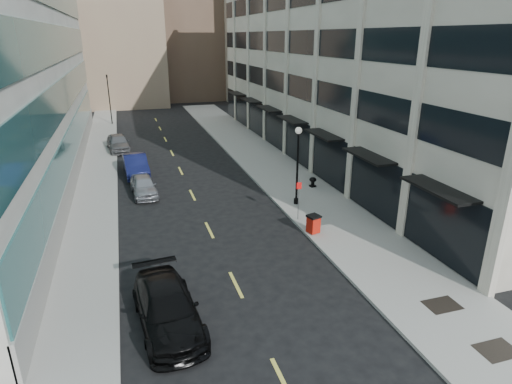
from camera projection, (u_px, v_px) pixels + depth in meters
sidewalk_right at (292, 184)px, 31.96m from camera, size 5.00×80.00×0.15m
sidewalk_left at (94, 204)px, 28.07m from camera, size 3.00×80.00×0.15m
building_right at (365, 54)px, 37.79m from camera, size 15.30×46.50×18.25m
skyline_tan_near at (113, 12)px, 67.03m from camera, size 14.00×18.00×28.00m
skyline_tan_far at (55, 33)px, 74.25m from camera, size 12.00×14.00×22.00m
skyline_stone at (251, 39)px, 72.73m from camera, size 10.00×14.00×20.00m
grate_mid at (497, 350)px, 14.92m from camera, size 1.40×1.00×0.01m
grate_far at (442, 305)px, 17.43m from camera, size 1.40×1.00×0.01m
road_centerline at (200, 211)px, 27.21m from camera, size 0.15×68.20×0.01m
traffic_signal at (107, 78)px, 51.52m from camera, size 0.66×0.66×6.98m
car_black_pickup at (167, 308)px, 16.18m from camera, size 2.66×5.55×1.56m
car_silver_sedan at (144, 186)px, 29.67m from camera, size 1.91×4.16×1.38m
car_blue_sedan at (136, 165)px, 33.90m from camera, size 2.00×5.06×1.64m
car_grey_sedan at (118, 143)px, 41.05m from camera, size 2.43×4.99×1.64m
trash_bin at (313, 223)px, 23.65m from camera, size 0.79×0.80×1.05m
lamppost at (298, 159)px, 26.93m from camera, size 0.43×0.43×5.18m
sign_post at (299, 194)px, 25.01m from camera, size 0.29×0.08×2.51m
urn_planter at (313, 181)px, 30.98m from camera, size 0.52×0.52×0.72m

